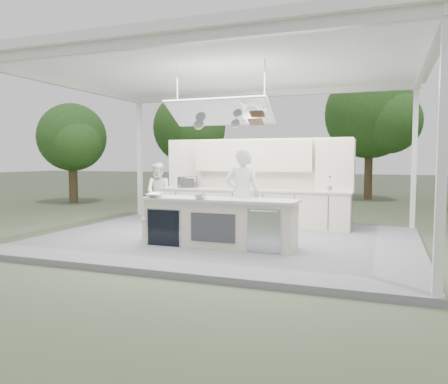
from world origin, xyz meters
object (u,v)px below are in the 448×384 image
at_px(demo_island, 218,222).
at_px(head_chef, 242,196).
at_px(back_counter, 251,207).
at_px(sous_chef, 160,193).

distance_m(demo_island, head_chef, 0.76).
bearing_deg(demo_island, back_counter, 93.63).
xyz_separation_m(back_counter, head_chef, (0.53, -2.34, 0.49)).
distance_m(back_counter, sous_chef, 2.52).
xyz_separation_m(head_chef, sous_chef, (-3.00, 1.99, -0.16)).
relative_size(demo_island, back_counter, 0.61).
distance_m(head_chef, sous_chef, 3.60).
height_order(back_counter, sous_chef, sous_chef).
height_order(head_chef, sous_chef, head_chef).
xyz_separation_m(back_counter, sous_chef, (-2.47, -0.35, 0.33)).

